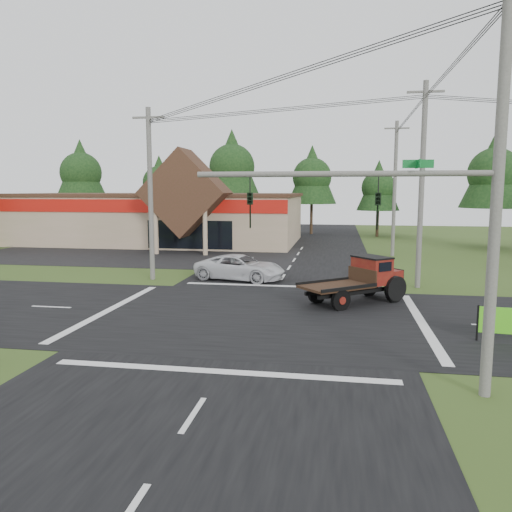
# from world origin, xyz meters

# --- Properties ---
(ground) EXTENTS (120.00, 120.00, 0.00)m
(ground) POSITION_xyz_m (0.00, 0.00, 0.00)
(ground) COLOR #364C1B
(ground) RESTS_ON ground
(road_ns) EXTENTS (12.00, 120.00, 0.02)m
(road_ns) POSITION_xyz_m (0.00, 0.00, 0.01)
(road_ns) COLOR black
(road_ns) RESTS_ON ground
(road_ew) EXTENTS (120.00, 12.00, 0.02)m
(road_ew) POSITION_xyz_m (0.00, 0.00, 0.01)
(road_ew) COLOR black
(road_ew) RESTS_ON ground
(parking_apron) EXTENTS (28.00, 14.00, 0.02)m
(parking_apron) POSITION_xyz_m (-14.00, 19.00, 0.01)
(parking_apron) COLOR black
(parking_apron) RESTS_ON ground
(cvs_building) EXTENTS (30.40, 18.20, 9.19)m
(cvs_building) POSITION_xyz_m (-15.70, 29.57, 2.78)
(cvs_building) COLOR tan
(cvs_building) RESTS_ON ground
(traffic_signal_mast) EXTENTS (8.12, 0.24, 7.00)m
(traffic_signal_mast) POSITION_xyz_m (5.82, -7.50, 4.43)
(traffic_signal_mast) COLOR #595651
(traffic_signal_mast) RESTS_ON ground
(utility_pole_nr) EXTENTS (2.00, 0.30, 11.00)m
(utility_pole_nr) POSITION_xyz_m (7.50, -7.50, 5.64)
(utility_pole_nr) COLOR #595651
(utility_pole_nr) RESTS_ON ground
(utility_pole_nw) EXTENTS (2.00, 0.30, 10.50)m
(utility_pole_nw) POSITION_xyz_m (-8.00, 8.00, 5.39)
(utility_pole_nw) COLOR #595651
(utility_pole_nw) RESTS_ON ground
(utility_pole_ne) EXTENTS (2.00, 0.30, 11.50)m
(utility_pole_ne) POSITION_xyz_m (8.00, 8.00, 5.89)
(utility_pole_ne) COLOR #595651
(utility_pole_ne) RESTS_ON ground
(utility_pole_n) EXTENTS (2.00, 0.30, 11.20)m
(utility_pole_n) POSITION_xyz_m (8.00, 22.00, 5.74)
(utility_pole_n) COLOR #595651
(utility_pole_n) RESTS_ON ground
(tree_row_a) EXTENTS (6.72, 6.72, 12.12)m
(tree_row_a) POSITION_xyz_m (-30.00, 40.00, 8.05)
(tree_row_a) COLOR #332316
(tree_row_a) RESTS_ON ground
(tree_row_b) EXTENTS (5.60, 5.60, 10.10)m
(tree_row_b) POSITION_xyz_m (-20.00, 42.00, 6.70)
(tree_row_b) COLOR #332316
(tree_row_b) RESTS_ON ground
(tree_row_c) EXTENTS (7.28, 7.28, 13.13)m
(tree_row_c) POSITION_xyz_m (-10.00, 41.00, 8.72)
(tree_row_c) COLOR #332316
(tree_row_c) RESTS_ON ground
(tree_row_d) EXTENTS (6.16, 6.16, 11.11)m
(tree_row_d) POSITION_xyz_m (0.00, 42.00, 7.38)
(tree_row_d) COLOR #332316
(tree_row_d) RESTS_ON ground
(tree_row_e) EXTENTS (5.04, 5.04, 9.09)m
(tree_row_e) POSITION_xyz_m (8.00, 40.00, 6.03)
(tree_row_e) COLOR #332316
(tree_row_e) RESTS_ON ground
(tree_side_ne) EXTENTS (6.16, 6.16, 11.11)m
(tree_side_ne) POSITION_xyz_m (18.00, 30.00, 7.38)
(tree_side_ne) COLOR #332316
(tree_side_ne) RESTS_ON ground
(antique_flatbed_truck) EXTENTS (5.61, 5.14, 2.31)m
(antique_flatbed_truck) POSITION_xyz_m (4.30, 3.32, 1.16)
(antique_flatbed_truck) COLOR #590C0C
(antique_flatbed_truck) RESTS_ON ground
(white_pickup) EXTENTS (6.03, 3.74, 1.56)m
(white_pickup) POSITION_xyz_m (-2.55, 8.77, 0.78)
(white_pickup) COLOR silver
(white_pickup) RESTS_ON ground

